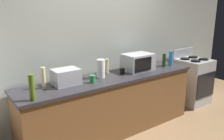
{
  "coord_description": "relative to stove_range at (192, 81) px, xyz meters",
  "views": [
    {
      "loc": [
        -1.92,
        -2.26,
        1.88
      ],
      "look_at": [
        0.0,
        0.4,
        1.0
      ],
      "focal_mm": 37.13,
      "sensor_mm": 36.0,
      "label": 1
    }
  ],
  "objects": [
    {
      "name": "counter_run",
      "position": [
        -2.0,
        0.0,
        -0.01
      ],
      "size": [
        2.84,
        0.64,
        0.9
      ],
      "color": "brown",
      "rests_on": "ground_plane"
    },
    {
      "name": "bottle_hand_soap",
      "position": [
        -3.0,
        0.08,
        0.58
      ],
      "size": [
        0.06,
        0.06,
        0.27
      ],
      "primitive_type": "cylinder",
      "color": "beige",
      "rests_on": "counter_run"
    },
    {
      "name": "toaster_oven",
      "position": [
        -2.7,
        0.06,
        0.54
      ],
      "size": [
        0.34,
        0.26,
        0.21
      ],
      "primitive_type": "cube",
      "color": "#B7BABF",
      "rests_on": "counter_run"
    },
    {
      "name": "stove_range",
      "position": [
        0.0,
        0.0,
        0.0
      ],
      "size": [
        0.6,
        0.61,
        1.08
      ],
      "color": "#B7BABF",
      "rests_on": "ground_plane"
    },
    {
      "name": "bottle_olive_oil",
      "position": [
        -3.24,
        -0.23,
        0.59
      ],
      "size": [
        0.06,
        0.06,
        0.3
      ],
      "primitive_type": "cylinder",
      "color": "#4C6B19",
      "rests_on": "counter_run"
    },
    {
      "name": "back_wall",
      "position": [
        -2.0,
        0.41,
        0.89
      ],
      "size": [
        6.4,
        0.1,
        2.7
      ],
      "primitive_type": "cube",
      "color": "#9EA399",
      "rests_on": "ground_plane"
    },
    {
      "name": "mug_green",
      "position": [
        -2.38,
        -0.08,
        0.49
      ],
      "size": [
        0.08,
        0.08,
        0.1
      ],
      "primitive_type": "cylinder",
      "color": "#2D8C47",
      "rests_on": "counter_run"
    },
    {
      "name": "bottle_spray_cleaner",
      "position": [
        -0.76,
        -0.04,
        0.57
      ],
      "size": [
        0.07,
        0.07,
        0.26
      ],
      "primitive_type": "cylinder",
      "color": "#338CE5",
      "rests_on": "counter_run"
    },
    {
      "name": "bottle_vinegar",
      "position": [
        -1.95,
        0.2,
        0.55
      ],
      "size": [
        0.06,
        0.06,
        0.22
      ],
      "primitive_type": "cylinder",
      "color": "beige",
      "rests_on": "counter_run"
    },
    {
      "name": "mug_black",
      "position": [
        -1.79,
        0.02,
        0.48
      ],
      "size": [
        0.08,
        0.08,
        0.09
      ],
      "primitive_type": "cylinder",
      "color": "black",
      "rests_on": "counter_run"
    },
    {
      "name": "paper_towel_roll",
      "position": [
        -2.16,
        0.05,
        0.57
      ],
      "size": [
        0.12,
        0.12,
        0.27
      ],
      "primitive_type": "cylinder",
      "color": "white",
      "rests_on": "counter_run"
    },
    {
      "name": "bottle_wine",
      "position": [
        -0.93,
        -0.04,
        0.55
      ],
      "size": [
        0.06,
        0.06,
        0.23
      ],
      "primitive_type": "cylinder",
      "color": "#1E3F19",
      "rests_on": "counter_run"
    },
    {
      "name": "microwave",
      "position": [
        -1.45,
        0.05,
        0.57
      ],
      "size": [
        0.48,
        0.35,
        0.27
      ],
      "color": "#B7BABF",
      "rests_on": "counter_run"
    }
  ]
}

